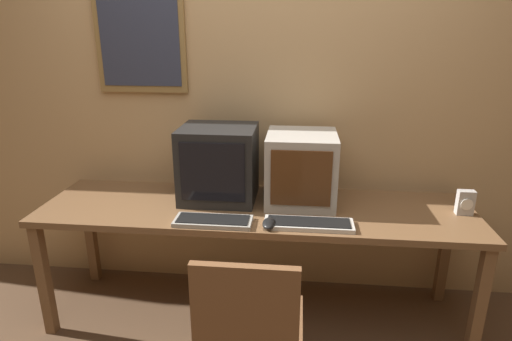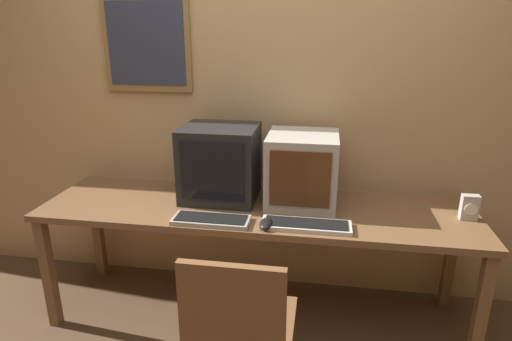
{
  "view_description": "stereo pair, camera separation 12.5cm",
  "coord_description": "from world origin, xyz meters",
  "px_view_note": "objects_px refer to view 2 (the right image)",
  "views": [
    {
      "loc": [
        0.22,
        -1.36,
        1.64
      ],
      "look_at": [
        0.0,
        0.8,
        0.91
      ],
      "focal_mm": 30.0,
      "sensor_mm": 36.0,
      "label": 1
    },
    {
      "loc": [
        0.35,
        -1.34,
        1.64
      ],
      "look_at": [
        0.0,
        0.8,
        0.91
      ],
      "focal_mm": 30.0,
      "sensor_mm": 36.0,
      "label": 2
    }
  ],
  "objects_px": {
    "mouse_near_keyboard": "(266,224)",
    "monitor_left": "(220,163)",
    "monitor_right": "(302,169)",
    "keyboard_main": "(211,220)",
    "keyboard_side": "(306,225)",
    "desk_clock": "(469,207)"
  },
  "relations": [
    {
      "from": "monitor_right",
      "to": "keyboard_main",
      "type": "xyz_separation_m",
      "value": [
        -0.43,
        -0.34,
        -0.18
      ]
    },
    {
      "from": "monitor_right",
      "to": "keyboard_side",
      "type": "height_order",
      "value": "monitor_right"
    },
    {
      "from": "monitor_left",
      "to": "monitor_right",
      "type": "relative_size",
      "value": 1.06
    },
    {
      "from": "monitor_right",
      "to": "mouse_near_keyboard",
      "type": "xyz_separation_m",
      "value": [
        -0.15,
        -0.36,
        -0.18
      ]
    },
    {
      "from": "keyboard_main",
      "to": "monitor_left",
      "type": "bearing_deg",
      "value": 94.85
    },
    {
      "from": "monitor_right",
      "to": "mouse_near_keyboard",
      "type": "distance_m",
      "value": 0.42
    },
    {
      "from": "keyboard_main",
      "to": "mouse_near_keyboard",
      "type": "distance_m",
      "value": 0.28
    },
    {
      "from": "mouse_near_keyboard",
      "to": "monitor_left",
      "type": "bearing_deg",
      "value": 131.67
    },
    {
      "from": "monitor_right",
      "to": "mouse_near_keyboard",
      "type": "bearing_deg",
      "value": -112.84
    },
    {
      "from": "keyboard_main",
      "to": "keyboard_side",
      "type": "distance_m",
      "value": 0.48
    },
    {
      "from": "monitor_left",
      "to": "mouse_near_keyboard",
      "type": "distance_m",
      "value": 0.51
    },
    {
      "from": "monitor_left",
      "to": "desk_clock",
      "type": "distance_m",
      "value": 1.34
    },
    {
      "from": "desk_clock",
      "to": "monitor_left",
      "type": "bearing_deg",
      "value": 176.11
    },
    {
      "from": "monitor_left",
      "to": "keyboard_main",
      "type": "xyz_separation_m",
      "value": [
        0.03,
        -0.34,
        -0.2
      ]
    },
    {
      "from": "monitor_right",
      "to": "desk_clock",
      "type": "xyz_separation_m",
      "value": [
        0.86,
        -0.09,
        -0.13
      ]
    },
    {
      "from": "monitor_right",
      "to": "mouse_near_keyboard",
      "type": "relative_size",
      "value": 3.33
    },
    {
      "from": "keyboard_side",
      "to": "mouse_near_keyboard",
      "type": "height_order",
      "value": "mouse_near_keyboard"
    },
    {
      "from": "monitor_left",
      "to": "mouse_near_keyboard",
      "type": "bearing_deg",
      "value": -48.33
    },
    {
      "from": "keyboard_side",
      "to": "desk_clock",
      "type": "height_order",
      "value": "desk_clock"
    },
    {
      "from": "monitor_right",
      "to": "keyboard_main",
      "type": "relative_size",
      "value": 1.01
    },
    {
      "from": "mouse_near_keyboard",
      "to": "desk_clock",
      "type": "relative_size",
      "value": 0.9
    },
    {
      "from": "monitor_left",
      "to": "keyboard_main",
      "type": "relative_size",
      "value": 1.07
    }
  ]
}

